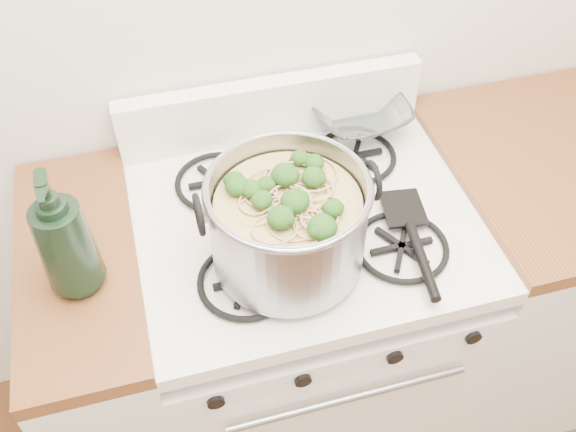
{
  "coord_description": "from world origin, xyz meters",
  "views": [
    {
      "loc": [
        -0.3,
        0.33,
        1.96
      ],
      "look_at": [
        -0.07,
        1.14,
        1.05
      ],
      "focal_mm": 40.0,
      "sensor_mm": 36.0,
      "label": 1
    }
  ],
  "objects_px": {
    "gas_range": "(302,330)",
    "glass_bowl": "(359,119)",
    "bottle": "(62,235)",
    "spatula": "(403,206)",
    "stock_pot": "(288,224)"
  },
  "relations": [
    {
      "from": "spatula",
      "to": "bottle",
      "type": "xyz_separation_m",
      "value": [
        -0.7,
        -0.01,
        0.13
      ]
    },
    {
      "from": "bottle",
      "to": "stock_pot",
      "type": "bearing_deg",
      "value": -7.94
    },
    {
      "from": "gas_range",
      "to": "spatula",
      "type": "bearing_deg",
      "value": -14.89
    },
    {
      "from": "glass_bowl",
      "to": "stock_pot",
      "type": "bearing_deg",
      "value": -127.74
    },
    {
      "from": "stock_pot",
      "to": "spatula",
      "type": "distance_m",
      "value": 0.3
    },
    {
      "from": "gas_range",
      "to": "spatula",
      "type": "xyz_separation_m",
      "value": [
        0.21,
        -0.06,
        0.5
      ]
    },
    {
      "from": "gas_range",
      "to": "glass_bowl",
      "type": "relative_size",
      "value": 9.61
    },
    {
      "from": "spatula",
      "to": "stock_pot",
      "type": "bearing_deg",
      "value": -159.87
    },
    {
      "from": "gas_range",
      "to": "glass_bowl",
      "type": "distance_m",
      "value": 0.6
    },
    {
      "from": "gas_range",
      "to": "bottle",
      "type": "distance_m",
      "value": 0.81
    },
    {
      "from": "gas_range",
      "to": "glass_bowl",
      "type": "height_order",
      "value": "glass_bowl"
    },
    {
      "from": "stock_pot",
      "to": "bottle",
      "type": "distance_m",
      "value": 0.43
    },
    {
      "from": "stock_pot",
      "to": "spatula",
      "type": "relative_size",
      "value": 1.13
    },
    {
      "from": "gas_range",
      "to": "bottle",
      "type": "height_order",
      "value": "bottle"
    },
    {
      "from": "bottle",
      "to": "gas_range",
      "type": "bearing_deg",
      "value": 6.46
    }
  ]
}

